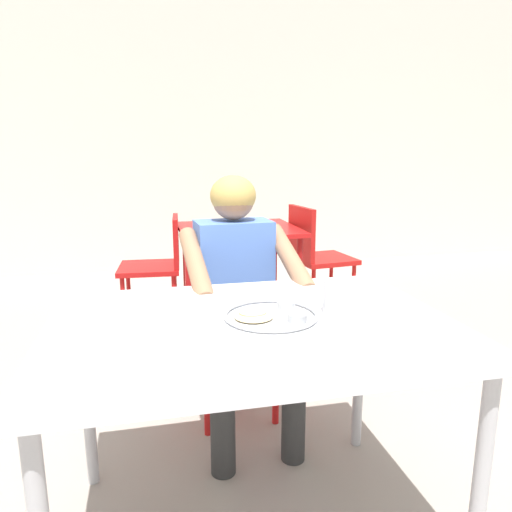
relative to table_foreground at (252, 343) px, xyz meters
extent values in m
cube|color=silver|center=(0.01, 3.90, 1.01)|extent=(12.00, 0.12, 3.40)
cube|color=silver|center=(0.00, 0.00, 0.06)|extent=(1.23, 0.88, 0.03)
cylinder|color=#B2B2B7|center=(0.56, -0.38, -0.32)|extent=(0.04, 0.04, 0.73)
cylinder|color=#B2B2B7|center=(-0.56, 0.38, -0.32)|extent=(0.04, 0.04, 0.73)
cylinder|color=#B2B2B7|center=(0.56, 0.38, -0.32)|extent=(0.04, 0.04, 0.73)
cylinder|color=#B7BABF|center=(0.06, 0.01, 0.07)|extent=(0.30, 0.30, 0.01)
torus|color=#B7BABF|center=(0.06, 0.01, 0.08)|extent=(0.30, 0.30, 0.01)
cylinder|color=#B2B5BA|center=(0.13, -0.05, 0.09)|extent=(0.06, 0.06, 0.03)
cylinder|color=#B77F23|center=(0.13, -0.05, 0.10)|extent=(0.05, 0.05, 0.01)
cylinder|color=#B2B5BA|center=(0.13, 0.07, 0.09)|extent=(0.06, 0.06, 0.03)
cylinder|color=#C65119|center=(0.13, 0.07, 0.10)|extent=(0.05, 0.05, 0.01)
ellipsoid|color=#E5C689|center=(0.01, 0.01, 0.08)|extent=(0.14, 0.14, 0.01)
ellipsoid|color=#DEBF7F|center=(0.01, 0.03, 0.09)|extent=(0.09, 0.08, 0.01)
cylinder|color=silver|center=(0.28, 0.02, 0.12)|extent=(0.08, 0.08, 0.11)
cylinder|color=#593319|center=(0.28, 0.02, 0.16)|extent=(0.06, 0.06, 0.02)
cube|color=red|center=(0.07, 0.78, -0.26)|extent=(0.43, 0.45, 0.04)
cube|color=red|center=(0.06, 0.98, -0.05)|extent=(0.39, 0.06, 0.39)
cylinder|color=red|center=(0.25, 0.62, -0.48)|extent=(0.03, 0.03, 0.40)
cylinder|color=red|center=(-0.08, 0.60, -0.48)|extent=(0.03, 0.03, 0.40)
cylinder|color=red|center=(0.23, 0.96, -0.48)|extent=(0.03, 0.03, 0.40)
cylinder|color=red|center=(-0.10, 0.94, -0.48)|extent=(0.03, 0.03, 0.40)
cylinder|color=#2F2F2F|center=(0.25, 0.34, -0.47)|extent=(0.10, 0.10, 0.44)
cylinder|color=#2F2F2F|center=(0.24, 0.54, -0.21)|extent=(0.15, 0.41, 0.12)
cylinder|color=#2F2F2F|center=(-0.05, 0.32, -0.47)|extent=(0.10, 0.10, 0.44)
cylinder|color=#2F2F2F|center=(-0.06, 0.52, -0.21)|extent=(0.15, 0.41, 0.12)
cube|color=#4C72C6|center=(0.07, 0.73, 0.04)|extent=(0.35, 0.22, 0.49)
cylinder|color=#996B4C|center=(0.29, 0.56, 0.13)|extent=(0.11, 0.46, 0.25)
cylinder|color=#996B4C|center=(-0.12, 0.54, 0.13)|extent=(0.11, 0.46, 0.25)
sphere|color=#996B4C|center=(0.07, 0.73, 0.38)|extent=(0.19, 0.19, 0.19)
ellipsoid|color=tan|center=(0.07, 0.73, 0.39)|extent=(0.21, 0.20, 0.18)
cube|color=#B71414|center=(0.35, 2.09, 0.02)|extent=(0.88, 0.81, 0.03)
cylinder|color=maroon|center=(-0.03, 1.75, -0.34)|extent=(0.04, 0.04, 0.69)
cylinder|color=maroon|center=(0.73, 1.75, -0.34)|extent=(0.04, 0.04, 0.69)
cylinder|color=maroon|center=(-0.03, 2.44, -0.34)|extent=(0.04, 0.04, 0.69)
cylinder|color=maroon|center=(0.73, 2.44, -0.34)|extent=(0.04, 0.04, 0.69)
cube|color=#A71313|center=(-0.32, 2.15, -0.25)|extent=(0.47, 0.46, 0.04)
cube|color=#A71313|center=(-0.11, 2.14, -0.06)|extent=(0.06, 0.41, 0.36)
cylinder|color=#A71313|center=(-0.51, 1.99, -0.48)|extent=(0.03, 0.03, 0.41)
cylinder|color=#A71313|center=(-0.48, 2.33, -0.48)|extent=(0.03, 0.03, 0.41)
cylinder|color=#A71313|center=(-0.15, 1.96, -0.48)|extent=(0.03, 0.03, 0.41)
cylinder|color=#A71313|center=(-0.13, 2.31, -0.48)|extent=(0.03, 0.03, 0.41)
cube|color=#AE1412|center=(1.04, 2.09, -0.24)|extent=(0.48, 0.49, 0.04)
cube|color=#AE1412|center=(0.84, 2.07, -0.02)|extent=(0.09, 0.42, 0.41)
cylinder|color=#AE1412|center=(1.19, 2.29, -0.47)|extent=(0.03, 0.03, 0.43)
cylinder|color=#AE1412|center=(1.24, 1.94, -0.47)|extent=(0.03, 0.03, 0.43)
cylinder|color=#AE1412|center=(0.84, 2.25, -0.47)|extent=(0.03, 0.03, 0.43)
cylinder|color=#AE1412|center=(0.89, 1.89, -0.47)|extent=(0.03, 0.03, 0.43)
camera|label=1|loc=(-0.29, -1.33, 0.57)|focal=32.77mm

